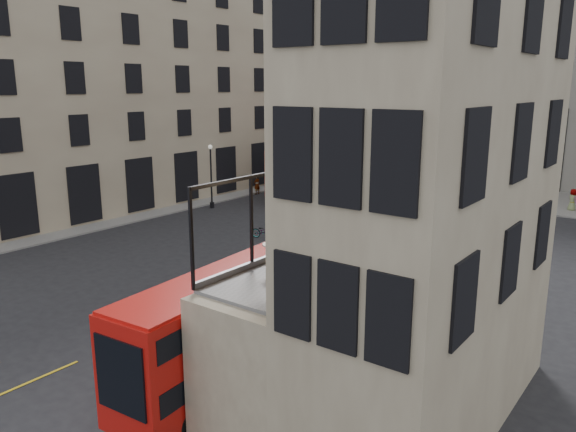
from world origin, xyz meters
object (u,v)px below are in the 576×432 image
Objects in this scene: pedestrian_c at (410,186)px; cafe_chair_a at (294,277)px; pedestrian_e at (257,185)px; traffic_light_near at (336,220)px; pedestrian_d at (573,200)px; cafe_chair_d at (409,232)px; bus_far at (318,167)px; street_lamp_b at (415,169)px; car_b at (410,222)px; pedestrian_a at (324,175)px; bicycle at (264,231)px; car_a at (341,202)px; car_c at (295,196)px; cafe_table_mid at (313,238)px; cafe_chair_c at (377,250)px; street_lamp_a at (211,180)px; cyclist at (331,216)px; bus_near at (234,318)px; pedestrian_b at (343,180)px; traffic_light_far at (300,168)px; cafe_chair_b at (354,254)px; cafe_table_near at (274,253)px; cafe_table_far at (369,217)px.

pedestrian_c is 2.37× the size of cafe_chair_a.
traffic_light_near is at bearing 60.65° from pedestrian_e.
pedestrian_d is 31.70m from cafe_chair_d.
street_lamp_b is at bearing 36.62° from bus_far.
pedestrian_a is at bearing 135.75° from car_b.
traffic_light_near is 2.02× the size of bicycle.
cafe_chair_a is (14.68, -26.52, 4.11)m from car_a.
cafe_table_mid is at bearing 115.05° from car_c.
cafe_chair_c is (25.53, -24.28, 3.96)m from pedestrian_e.
car_c is 11.22m from bicycle.
cafe_chair_d is (14.86, -9.79, 4.40)m from bicycle.
street_lamp_a is at bearing 50.30° from bicycle.
car_c is (-11.20, 11.25, -1.69)m from traffic_light_near.
bus_far is at bearing 28.00° from cyclist.
bus_far reaches higher than bus_near.
pedestrian_d is at bearing -162.08° from car_c.
pedestrian_b is 2.27× the size of cafe_chair_a.
car_b is at bearing 106.84° from cafe_chair_a.
bus_near is at bearing 109.71° from car_c.
car_c is at bearing -119.99° from street_lamp_b.
cafe_table_mid is at bearing -44.14° from car_a.
cafe_chair_c reaches higher than cyclist.
street_lamp_b reaches higher than cafe_table_mid.
cafe_chair_a reaches higher than bus_far.
pedestrian_d is (13.55, 0.80, -1.46)m from street_lamp_b.
car_a reaches higher than car_c.
cafe_chair_c is at bearing 30.42° from bus_near.
traffic_light_far is 1.93× the size of pedestrian_c.
cafe_chair_a reaches higher than pedestrian_c.
cafe_table_mid is at bearing 51.43° from pedestrian_e.
cafe_table_mid is at bearing 79.50° from pedestrian_c.
pedestrian_e is (-0.87, 6.95, -1.48)m from street_lamp_a.
pedestrian_c is at bearing -83.13° from street_lamp_b.
bus_near is 40.49m from pedestrian_a.
cafe_table_mid is 0.93× the size of cafe_chair_b.
traffic_light_far is 5.94m from pedestrian_a.
pedestrian_a is at bearing 122.76° from cafe_table_mid.
cafe_table_near is 1.02× the size of cafe_table_far.
traffic_light_far is 4.56× the size of cafe_table_far.
cafe_chair_d is at bearing 51.89° from bus_near.
cafe_chair_c is at bearing 15.40° from cafe_table_mid.
street_lamp_b is 2.86× the size of pedestrian_d.
bus_far is 36.40m from cafe_table_near.
street_lamp_b is 2.91× the size of pedestrian_e.
car_b is at bearing 111.43° from pedestrian_d.
pedestrian_a reaches higher than bicycle.
bicycle is 2.27× the size of cafe_chair_a.
traffic_light_far is at bearing -100.16° from pedestrian_a.
car_a is at bearing 119.44° from cafe_table_mid.
car_b is 6.41× the size of cafe_chair_b.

